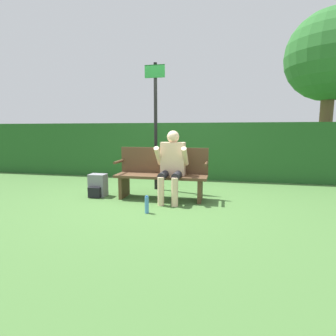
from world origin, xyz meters
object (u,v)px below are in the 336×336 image
object	(u,v)px
person_seated	(172,162)
parked_car	(138,140)
water_bottle	(147,205)
park_bench	(162,173)
signpost	(156,119)
backpack	(98,186)
tree	(331,57)

from	to	relation	value
person_seated	parked_car	size ratio (longest dim) A/B	0.28
person_seated	water_bottle	xyz separation A→B (m)	(-0.23, -0.80, -0.55)
park_bench	signpost	xyz separation A→B (m)	(-0.29, 0.68, 1.00)
parked_car	person_seated	bearing A→B (deg)	-171.23
water_bottle	backpack	bearing A→B (deg)	146.50
water_bottle	tree	xyz separation A→B (m)	(4.03, 4.97, 3.18)
backpack	parked_car	world-z (taller)	parked_car
tree	signpost	bearing A→B (deg)	-142.01
backpack	parked_car	size ratio (longest dim) A/B	0.09
backpack	park_bench	bearing A→B (deg)	6.14
backpack	water_bottle	xyz separation A→B (m)	(1.19, -0.79, -0.07)
parked_car	tree	distance (m)	10.86
park_bench	backpack	xyz separation A→B (m)	(-1.21, -0.13, -0.26)
person_seated	park_bench	bearing A→B (deg)	149.78
tree	backpack	bearing A→B (deg)	-141.36
backpack	tree	world-z (taller)	tree
backpack	tree	distance (m)	7.37
signpost	parked_car	size ratio (longest dim) A/B	0.58
park_bench	signpost	size ratio (longest dim) A/B	0.64
backpack	parked_car	bearing A→B (deg)	104.45
person_seated	parked_car	bearing A→B (deg)	111.20
park_bench	person_seated	world-z (taller)	person_seated
park_bench	parked_car	bearing A→B (deg)	110.45
person_seated	parked_car	world-z (taller)	parked_car
backpack	tree	xyz separation A→B (m)	(5.22, 4.18, 3.10)
backpack	water_bottle	distance (m)	1.43
tree	water_bottle	bearing A→B (deg)	-129.05
person_seated	tree	distance (m)	6.22
park_bench	tree	size ratio (longest dim) A/B	0.36
parked_car	tree	world-z (taller)	tree
backpack	water_bottle	bearing A→B (deg)	-33.50
water_bottle	person_seated	bearing A→B (deg)	74.08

